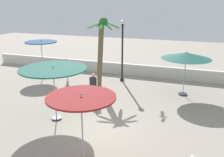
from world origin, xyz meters
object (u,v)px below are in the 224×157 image
Objects in this scene: patio_umbrella_0 at (41,44)px; guest_0 at (67,67)px; palm_tree_1 at (101,44)px; patio_umbrella_2 at (53,71)px; lamp_post_2 at (122,49)px; patio_umbrella_3 at (81,100)px; patio_umbrella_1 at (186,56)px; guest_2 at (94,84)px.

patio_umbrella_0 is 1.68× the size of guest_0.
guest_0 is (-2.75, 0.29, -1.86)m from palm_tree_1.
lamp_post_2 is (1.17, 6.86, -0.11)m from patio_umbrella_2.
lamp_post_2 is at bearing 60.44° from palm_tree_1.
patio_umbrella_3 is at bearing -44.58° from patio_umbrella_2.
palm_tree_1 reaches higher than patio_umbrella_2.
palm_tree_1 is 1.06× the size of lamp_post_2.
patio_umbrella_3 is 0.62× the size of lamp_post_2.
patio_umbrella_3 is at bearing -57.66° from guest_0.
patio_umbrella_2 is (-5.48, -5.42, 0.01)m from patio_umbrella_1.
palm_tree_1 is (-2.46, 7.94, 0.47)m from patio_umbrella_3.
patio_umbrella_0 is 0.65× the size of lamp_post_2.
palm_tree_1 reaches higher than patio_umbrella_3.
patio_umbrella_3 reaches higher than guest_2.
patio_umbrella_0 is 11.51m from patio_umbrella_3.
patio_umbrella_0 is 0.61× the size of palm_tree_1.
patio_umbrella_1 is 8.56m from patio_umbrella_3.
guest_0 is (-7.97, 0.13, -1.42)m from patio_umbrella_1.
patio_umbrella_2 is 0.72× the size of lamp_post_2.
patio_umbrella_1 is at bearing 44.68° from patio_umbrella_2.
patio_umbrella_0 is 6.56m from guest_2.
patio_umbrella_1 is 0.95× the size of patio_umbrella_2.
patio_umbrella_0 is at bearing 171.36° from palm_tree_1.
guest_0 is at bearing 139.76° from guest_2.
patio_umbrella_2 is 1.87× the size of guest_0.
guest_0 is at bearing -11.71° from patio_umbrella_0.
lamp_post_2 is at bearing 161.56° from patio_umbrella_1.
lamp_post_2 reaches higher than patio_umbrella_2.
patio_umbrella_2 reaches higher than patio_umbrella_3.
patio_umbrella_1 is (10.29, -0.61, -0.04)m from patio_umbrella_0.
guest_0 is at bearing 179.07° from patio_umbrella_1.
patio_umbrella_2 is 5.29m from palm_tree_1.
patio_umbrella_1 is 4.55m from lamp_post_2.
patio_umbrella_3 is 6.03m from guest_2.
lamp_post_2 is at bearing 80.32° from patio_umbrella_2.
patio_umbrella_0 is 7.71m from patio_umbrella_2.
guest_0 is at bearing 173.98° from palm_tree_1.
guest_2 is at bearing 75.56° from patio_umbrella_2.
patio_umbrella_3 is 0.58× the size of palm_tree_1.
patio_umbrella_3 is (2.72, -2.68, -0.04)m from patio_umbrella_2.
palm_tree_1 is at bearing -178.23° from patio_umbrella_1.
guest_0 is (-3.66, -1.31, -1.32)m from lamp_post_2.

